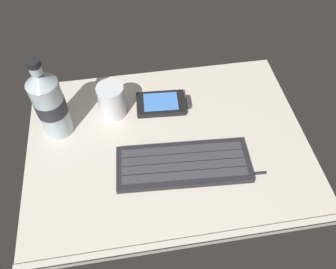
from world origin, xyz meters
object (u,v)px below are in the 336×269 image
(handheld_device, at_px, (163,103))
(juice_cup, at_px, (112,101))
(water_bottle, at_px, (50,103))
(keyboard, at_px, (183,164))
(stylus_pen, at_px, (245,174))

(handheld_device, distance_m, juice_cup, 0.13)
(juice_cup, height_order, water_bottle, water_bottle)
(handheld_device, bearing_deg, water_bottle, -171.94)
(keyboard, xyz_separation_m, juice_cup, (-0.14, 0.18, 0.03))
(juice_cup, bearing_deg, water_bottle, -166.01)
(juice_cup, distance_m, water_bottle, 0.14)
(water_bottle, bearing_deg, handheld_device, 8.06)
(keyboard, xyz_separation_m, stylus_pen, (0.13, -0.04, -0.00))
(keyboard, xyz_separation_m, handheld_device, (-0.02, 0.18, -0.00))
(water_bottle, xyz_separation_m, stylus_pen, (0.40, -0.19, -0.09))
(keyboard, relative_size, stylus_pen, 3.12)
(keyboard, bearing_deg, water_bottle, 151.36)
(handheld_device, bearing_deg, stylus_pen, -57.48)
(handheld_device, xyz_separation_m, stylus_pen, (0.14, -0.22, -0.00))
(handheld_device, bearing_deg, juice_cup, -178.35)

